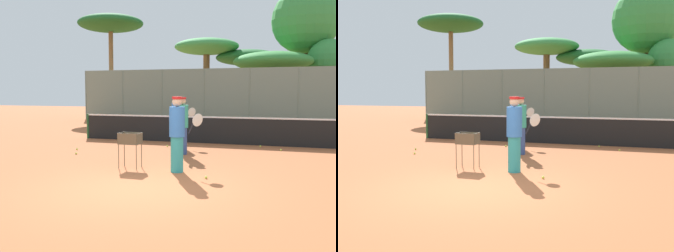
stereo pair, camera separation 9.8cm
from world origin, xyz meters
TOP-DOWN VIEW (x-y plane):
  - ground_plane at (0.00, 0.00)m, footprint 80.00×80.00m
  - tennis_net at (0.00, 7.65)m, footprint 11.44×0.10m
  - back_fence at (0.00, 18.37)m, footprint 24.15×0.08m
  - tree_0 at (4.97, 22.85)m, footprint 3.05×3.05m
  - tree_1 at (-3.85, 22.61)m, footprint 4.96×4.96m
  - tree_2 at (1.20, 21.43)m, footprint 5.54×5.54m
  - tree_3 at (-0.97, 24.25)m, footprint 4.88×4.88m
  - tree_4 at (3.34, 24.23)m, footprint 5.01×5.01m
  - tree_5 at (-10.68, 19.90)m, footprint 4.98×4.98m
  - player_white_outfit at (-1.20, 6.43)m, footprint 0.90×0.49m
  - player_red_cap at (0.20, 1.97)m, footprint 0.80×0.69m
  - player_yellow_shirt at (-0.48, 4.72)m, footprint 0.39×0.95m
  - ball_cart at (-1.16, 2.10)m, footprint 0.56×0.41m
  - tennis_ball_0 at (-4.26, 4.45)m, footprint 0.07×0.07m
  - tennis_ball_1 at (1.08, 1.44)m, footprint 0.07×0.07m
  - tennis_ball_3 at (-1.51, 6.24)m, footprint 0.07×0.07m
  - tennis_ball_4 at (-3.76, 3.61)m, footprint 0.07×0.07m
  - tennis_ball_5 at (1.78, 7.25)m, footprint 0.07×0.07m
  - tennis_ball_6 at (2.54, 6.52)m, footprint 0.07×0.07m

SIDE VIEW (x-z plane):
  - ground_plane at x=0.00m, z-range 0.00..0.00m
  - tennis_ball_0 at x=-4.26m, z-range 0.00..0.07m
  - tennis_ball_1 at x=1.08m, z-range 0.00..0.07m
  - tennis_ball_3 at x=-1.51m, z-range 0.00..0.07m
  - tennis_ball_4 at x=-3.76m, z-range 0.00..0.07m
  - tennis_ball_5 at x=1.78m, z-range 0.00..0.07m
  - tennis_ball_6 at x=2.54m, z-range 0.00..0.07m
  - tennis_net at x=0.00m, z-range 0.02..1.09m
  - ball_cart at x=-1.16m, z-range 0.24..1.19m
  - player_white_outfit at x=-1.20m, z-range 0.03..1.88m
  - player_yellow_shirt at x=-0.48m, z-range 0.03..1.90m
  - player_red_cap at x=0.20m, z-range 0.04..1.96m
  - back_fence at x=0.00m, z-range 0.00..3.58m
  - tree_2 at x=1.20m, z-range 1.71..6.56m
  - tree_0 at x=4.97m, z-range 1.32..7.09m
  - tree_3 at x=-0.97m, z-range 1.95..7.28m
  - tree_1 at x=-3.85m, z-range 2.33..8.45m
  - tree_5 at x=-10.68m, z-range 3.19..11.01m
  - tree_4 at x=3.34m, z-range 2.38..12.25m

